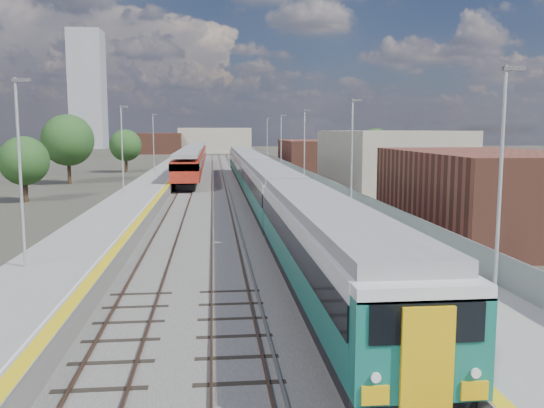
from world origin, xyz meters
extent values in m
plane|color=#47443A|center=(0.00, 50.00, 0.00)|extent=(320.00, 320.00, 0.00)
cube|color=#565451|center=(-2.25, 52.50, 0.03)|extent=(10.50, 155.00, 0.06)
cube|color=#4C3323|center=(0.78, 55.00, 0.11)|extent=(0.07, 160.00, 0.14)
cube|color=#4C3323|center=(2.22, 55.00, 0.11)|extent=(0.07, 160.00, 0.14)
cube|color=#4C3323|center=(-2.72, 55.00, 0.11)|extent=(0.07, 160.00, 0.14)
cube|color=#4C3323|center=(-1.28, 55.00, 0.11)|extent=(0.07, 160.00, 0.14)
cube|color=#4C3323|center=(-6.22, 55.00, 0.11)|extent=(0.07, 160.00, 0.14)
cube|color=#4C3323|center=(-4.78, 55.00, 0.11)|extent=(0.07, 160.00, 0.14)
cube|color=gray|center=(0.45, 55.00, 0.10)|extent=(0.08, 160.00, 0.10)
cube|color=gray|center=(-0.95, 55.00, 0.10)|extent=(0.08, 160.00, 0.10)
cube|color=slate|center=(5.25, 52.50, 0.50)|extent=(4.70, 155.00, 1.00)
cube|color=gray|center=(5.25, 52.50, 1.00)|extent=(4.70, 155.00, 0.03)
cube|color=gold|center=(3.15, 52.50, 1.02)|extent=(0.40, 155.00, 0.01)
cube|color=gray|center=(7.45, 52.50, 1.60)|extent=(0.06, 155.00, 1.20)
cylinder|color=#9EA0A3|center=(6.60, 2.00, 4.77)|extent=(0.12, 0.12, 7.50)
cube|color=#4C4C4F|center=(6.85, 2.00, 8.42)|extent=(0.70, 0.18, 0.14)
cylinder|color=#9EA0A3|center=(6.60, 22.00, 4.77)|extent=(0.12, 0.12, 7.50)
cube|color=#4C4C4F|center=(6.85, 22.00, 8.42)|extent=(0.70, 0.18, 0.14)
cylinder|color=#9EA0A3|center=(6.60, 42.00, 4.77)|extent=(0.12, 0.12, 7.50)
cube|color=#4C4C4F|center=(6.85, 42.00, 8.42)|extent=(0.70, 0.18, 0.14)
cylinder|color=#9EA0A3|center=(6.60, 62.00, 4.77)|extent=(0.12, 0.12, 7.50)
cube|color=#4C4C4F|center=(6.85, 62.00, 8.42)|extent=(0.70, 0.18, 0.14)
cylinder|color=#9EA0A3|center=(6.60, 82.00, 4.77)|extent=(0.12, 0.12, 7.50)
cube|color=#4C4C4F|center=(6.85, 82.00, 8.42)|extent=(0.70, 0.18, 0.14)
cube|color=slate|center=(-9.05, 52.50, 0.50)|extent=(4.30, 155.00, 1.00)
cube|color=gray|center=(-9.05, 52.50, 1.00)|extent=(4.30, 155.00, 0.03)
cube|color=gold|center=(-7.15, 52.50, 1.02)|extent=(0.45, 155.00, 0.01)
cube|color=silver|center=(-7.50, 52.50, 1.03)|extent=(0.08, 155.00, 0.01)
cylinder|color=#9EA0A3|center=(-10.20, 8.00, 4.77)|extent=(0.12, 0.12, 7.50)
cube|color=#4C4C4F|center=(-9.95, 8.00, 8.42)|extent=(0.70, 0.18, 0.14)
cylinder|color=#9EA0A3|center=(-10.20, 34.00, 4.77)|extent=(0.12, 0.12, 7.50)
cube|color=#4C4C4F|center=(-9.95, 34.00, 8.42)|extent=(0.70, 0.18, 0.14)
cylinder|color=#9EA0A3|center=(-10.20, 60.00, 4.77)|extent=(0.12, 0.12, 7.50)
cube|color=#4C4C4F|center=(-9.95, 60.00, 8.42)|extent=(0.70, 0.18, 0.14)
cube|color=brown|center=(14.00, 18.00, 2.60)|extent=(9.00, 16.00, 5.20)
cube|color=#9E967F|center=(16.00, 45.00, 3.20)|extent=(11.00, 22.00, 6.40)
cube|color=brown|center=(13.00, 78.00, 2.40)|extent=(8.00, 18.00, 4.80)
cube|color=#9E967F|center=(-2.00, 150.00, 3.50)|extent=(20.00, 14.00, 7.00)
cube|color=brown|center=(-18.00, 145.00, 2.80)|extent=(14.00, 12.00, 5.60)
cube|color=gray|center=(-45.00, 190.00, 20.00)|extent=(11.00, 11.00, 40.00)
cube|color=black|center=(1.50, 5.22, 0.89)|extent=(2.75, 19.71, 0.47)
cube|color=#126051|center=(1.50, 5.22, 1.70)|extent=(2.85, 19.71, 1.15)
cube|color=black|center=(1.50, 5.22, 2.61)|extent=(2.91, 19.71, 0.79)
cube|color=silver|center=(1.50, 5.22, 3.23)|extent=(2.85, 19.71, 0.49)
cube|color=gray|center=(1.50, 5.22, 3.66)|extent=(2.53, 19.71, 0.40)
cube|color=black|center=(1.50, 25.43, 0.89)|extent=(2.75, 19.71, 0.47)
cube|color=#126051|center=(1.50, 25.43, 1.70)|extent=(2.85, 19.71, 1.15)
cube|color=black|center=(1.50, 25.43, 2.61)|extent=(2.91, 19.71, 0.79)
cube|color=silver|center=(1.50, 25.43, 3.23)|extent=(2.85, 19.71, 0.49)
cube|color=gray|center=(1.50, 25.43, 3.66)|extent=(2.53, 19.71, 0.40)
cube|color=black|center=(1.50, 45.65, 0.89)|extent=(2.75, 19.71, 0.47)
cube|color=#126051|center=(1.50, 45.65, 1.70)|extent=(2.85, 19.71, 1.15)
cube|color=black|center=(1.50, 45.65, 2.61)|extent=(2.91, 19.71, 0.79)
cube|color=silver|center=(1.50, 45.65, 3.23)|extent=(2.85, 19.71, 0.49)
cube|color=gray|center=(1.50, 45.65, 3.66)|extent=(2.53, 19.71, 0.40)
cube|color=black|center=(1.50, 65.86, 0.89)|extent=(2.75, 19.71, 0.47)
cube|color=#126051|center=(1.50, 65.86, 1.70)|extent=(2.85, 19.71, 1.15)
cube|color=black|center=(1.50, 65.86, 2.61)|extent=(2.91, 19.71, 0.79)
cube|color=silver|center=(1.50, 65.86, 3.23)|extent=(2.85, 19.71, 0.49)
cube|color=gray|center=(1.50, 65.86, 3.66)|extent=(2.53, 19.71, 0.40)
cube|color=#126051|center=(1.50, -4.89, 2.17)|extent=(2.83, 0.61, 2.12)
cube|color=black|center=(1.50, -5.20, 2.78)|extent=(2.33, 0.06, 0.81)
cube|color=gold|center=(1.50, -5.26, 2.07)|extent=(1.06, 0.10, 2.12)
cube|color=black|center=(-5.50, 52.80, 0.50)|extent=(2.03, 17.27, 0.71)
cube|color=maroon|center=(-5.50, 52.80, 2.19)|extent=(2.99, 20.32, 2.14)
cube|color=black|center=(-5.50, 52.80, 2.73)|extent=(3.06, 20.32, 0.75)
cube|color=gray|center=(-5.50, 52.80, 3.80)|extent=(2.67, 20.32, 0.43)
cube|color=black|center=(-5.50, 73.62, 0.50)|extent=(2.03, 17.27, 0.71)
cube|color=maroon|center=(-5.50, 73.62, 2.19)|extent=(2.99, 20.32, 2.14)
cube|color=black|center=(-5.50, 73.62, 2.73)|extent=(3.06, 20.32, 0.75)
cube|color=gray|center=(-5.50, 73.62, 3.80)|extent=(2.67, 20.32, 0.43)
cube|color=black|center=(-5.50, 94.44, 0.50)|extent=(2.03, 17.27, 0.71)
cube|color=maroon|center=(-5.50, 94.44, 2.19)|extent=(2.99, 20.32, 2.14)
cube|color=black|center=(-5.50, 94.44, 2.73)|extent=(3.06, 20.32, 0.75)
cube|color=gray|center=(-5.50, 94.44, 3.80)|extent=(2.67, 20.32, 0.43)
cylinder|color=#382619|center=(-19.43, 37.84, 1.04)|extent=(0.44, 0.44, 2.08)
sphere|color=#27451A|center=(-19.43, 37.84, 3.75)|extent=(4.39, 4.39, 4.39)
cylinder|color=#382619|center=(-19.84, 55.59, 1.46)|extent=(0.44, 0.44, 2.91)
sphere|color=#27451A|center=(-19.84, 55.59, 5.26)|extent=(6.15, 6.15, 6.15)
cylinder|color=#382619|center=(-15.87, 74.40, 1.14)|extent=(0.44, 0.44, 2.29)
sphere|color=#27451A|center=(-15.87, 74.40, 4.13)|extent=(4.83, 4.83, 4.83)
cylinder|color=#382619|center=(20.72, 65.50, 1.17)|extent=(0.44, 0.44, 2.34)
sphere|color=#27451A|center=(20.72, 65.50, 4.23)|extent=(4.95, 4.95, 4.95)
camera|label=1|loc=(-2.60, -15.60, 6.51)|focal=38.00mm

